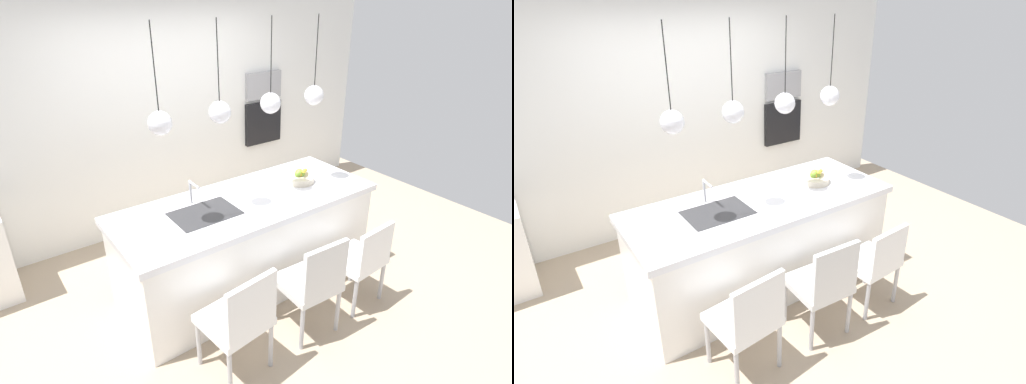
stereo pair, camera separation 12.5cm
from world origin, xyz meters
TOP-DOWN VIEW (x-y plane):
  - floor at (0.00, 0.00)m, footprint 6.60×6.60m
  - back_wall at (0.00, 1.65)m, footprint 6.00×0.10m
  - kitchen_island at (0.00, 0.00)m, footprint 2.44×0.96m
  - sink_basin at (-0.44, 0.00)m, footprint 0.56×0.40m
  - faucet at (-0.44, 0.21)m, footprint 0.02×0.17m
  - fruit_bowl at (0.65, 0.02)m, footprint 0.29×0.29m
  - microwave at (1.37, 1.58)m, footprint 0.54×0.08m
  - oven at (1.37, 1.58)m, footprint 0.56×0.08m
  - chair_near at (-0.67, -0.85)m, footprint 0.50×0.48m
  - chair_middle at (0.04, -0.85)m, footprint 0.46×0.47m
  - chair_far at (0.65, -0.84)m, footprint 0.47×0.43m
  - pendant_light_left at (-0.76, 0.00)m, footprint 0.18×0.18m
  - pendant_light_center_left at (-0.25, 0.00)m, footprint 0.18×0.18m
  - pendant_light_center_right at (0.25, 0.00)m, footprint 0.18×0.18m
  - pendant_light_right at (0.76, 0.00)m, footprint 0.18×0.18m

SIDE VIEW (x-z plane):
  - floor at x=0.00m, z-range 0.00..0.00m
  - kitchen_island at x=0.00m, z-range 0.00..0.91m
  - chair_far at x=0.65m, z-range 0.06..0.90m
  - chair_near at x=-0.67m, z-range 0.06..0.97m
  - chair_middle at x=0.04m, z-range 0.05..0.97m
  - sink_basin at x=-0.44m, z-range 0.90..0.92m
  - fruit_bowl at x=0.65m, z-range 0.88..1.04m
  - oven at x=1.37m, z-range 0.75..1.31m
  - faucet at x=-0.44m, z-range 0.95..1.17m
  - back_wall at x=0.00m, z-range 0.00..2.60m
  - microwave at x=1.37m, z-range 1.36..1.70m
  - pendant_light_left at x=-0.76m, z-range 1.37..2.15m
  - pendant_light_center_left at x=-0.25m, z-range 1.37..2.15m
  - pendant_light_center_right at x=0.25m, z-range 1.37..2.15m
  - pendant_light_right at x=0.76m, z-range 1.37..2.15m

